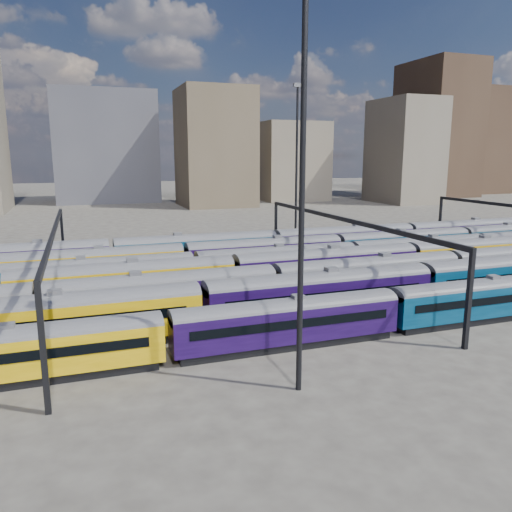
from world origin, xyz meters
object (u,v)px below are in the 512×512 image
object	(u,v)px
rake_2	(368,272)
mast_2	(302,169)
rake_0	(288,317)
rake_1	(321,290)

from	to	relation	value
rake_2	mast_2	xyz separation A→B (m)	(-15.47, -17.00, 11.24)
rake_0	rake_2	world-z (taller)	rake_2
rake_0	rake_2	bearing A→B (deg)	36.93
rake_1	rake_2	bearing A→B (deg)	32.09
rake_2	mast_2	bearing A→B (deg)	-132.31
rake_0	rake_2	size ratio (longest dim) A/B	0.89
rake_2	mast_2	world-z (taller)	mast_2
rake_1	mast_2	size ratio (longest dim) A/B	5.99
rake_0	mast_2	world-z (taller)	mast_2
rake_0	mast_2	bearing A→B (deg)	-107.24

